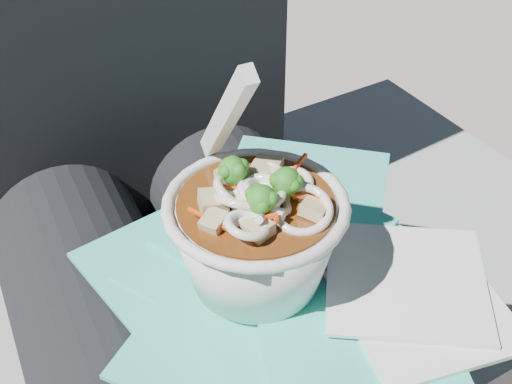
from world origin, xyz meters
name	(u,v)px	position (x,y,z in m)	size (l,w,h in m)	color
lap	(226,360)	(0.00, 0.00, 0.49)	(0.32, 0.48, 0.15)	black
person_body	(185,262)	(0.00, 0.09, 0.52)	(0.34, 0.94, 0.97)	black
plastic_bag	(283,271)	(0.05, 0.00, 0.57)	(0.32, 0.41, 0.02)	#2DBEA8
napkins	(416,296)	(0.13, -0.08, 0.59)	(0.17, 0.18, 0.01)	silver
udon_bowl	(256,229)	(0.03, 0.00, 0.63)	(0.15, 0.15, 0.19)	silver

